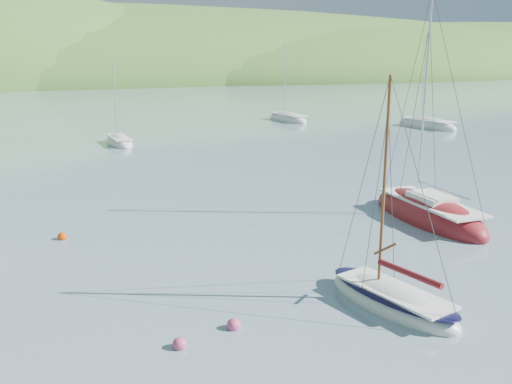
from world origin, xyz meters
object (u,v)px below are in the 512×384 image
object	(u,v)px
sloop_red	(428,215)
distant_sloop_a	(119,143)
distant_sloop_d	(427,126)
distant_sloop_b	(288,119)
daysailer_white	(392,300)

from	to	relation	value
sloop_red	distant_sloop_a	size ratio (longest dim) A/B	1.52
sloop_red	distant_sloop_d	bearing A→B (deg)	53.40
distant_sloop_b	distant_sloop_d	size ratio (longest dim) A/B	0.92
distant_sloop_b	distant_sloop_a	bearing A→B (deg)	-164.55
distant_sloop_a	distant_sloop_b	bearing A→B (deg)	19.85
daysailer_white	distant_sloop_a	world-z (taller)	daysailer_white
daysailer_white	distant_sloop_a	bearing A→B (deg)	82.32
distant_sloop_b	distant_sloop_d	bearing A→B (deg)	-51.24
daysailer_white	sloop_red	bearing A→B (deg)	32.27
sloop_red	distant_sloop_d	size ratio (longest dim) A/B	1.15
sloop_red	distant_sloop_a	distance (m)	34.56
sloop_red	distant_sloop_d	world-z (taller)	sloop_red
distant_sloop_b	daysailer_white	bearing A→B (deg)	-119.05
distant_sloop_a	distant_sloop_d	size ratio (longest dim) A/B	0.75
daysailer_white	distant_sloop_b	world-z (taller)	distant_sloop_b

